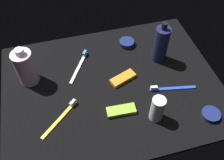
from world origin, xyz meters
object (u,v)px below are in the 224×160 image
at_px(toothbrush_yellow, 62,116).
at_px(snack_bar_lime, 121,110).
at_px(lotion_bottle, 161,44).
at_px(cream_tin_right, 127,43).
at_px(snack_bar_orange, 123,78).
at_px(cream_tin_left, 211,114).
at_px(bodywash_bottle, 26,67).
at_px(toothbrush_white, 80,65).
at_px(deodorant_stick, 157,109).
at_px(toothbrush_blue, 170,88).

relative_size(toothbrush_yellow, snack_bar_lime, 1.38).
height_order(lotion_bottle, cream_tin_right, lotion_bottle).
height_order(lotion_bottle, snack_bar_lime, lotion_bottle).
distance_m(snack_bar_orange, cream_tin_left, 0.35).
relative_size(lotion_bottle, snack_bar_orange, 1.79).
xyz_separation_m(bodywash_bottle, cream_tin_right, (0.43, 0.10, -0.06)).
xyz_separation_m(lotion_bottle, cream_tin_right, (-0.10, 0.12, -0.07)).
relative_size(lotion_bottle, snack_bar_lime, 1.79).
relative_size(toothbrush_white, snack_bar_orange, 1.54).
height_order(bodywash_bottle, snack_bar_orange, bodywash_bottle).
height_order(bodywash_bottle, cream_tin_right, bodywash_bottle).
height_order(toothbrush_white, snack_bar_orange, toothbrush_white).
relative_size(deodorant_stick, toothbrush_white, 0.66).
xyz_separation_m(toothbrush_yellow, cream_tin_right, (0.33, 0.30, 0.00)).
relative_size(toothbrush_blue, cream_tin_left, 2.71).
height_order(lotion_bottle, toothbrush_blue, lotion_bottle).
xyz_separation_m(toothbrush_white, snack_bar_lime, (0.10, -0.26, 0.00)).
bearing_deg(toothbrush_white, lotion_bottle, -7.65).
bearing_deg(toothbrush_white, snack_bar_lime, -68.25).
height_order(toothbrush_yellow, snack_bar_orange, toothbrush_yellow).
height_order(deodorant_stick, toothbrush_blue, deodorant_stick).
height_order(toothbrush_white, cream_tin_left, toothbrush_white).
relative_size(toothbrush_blue, snack_bar_orange, 1.72).
xyz_separation_m(bodywash_bottle, toothbrush_blue, (0.52, -0.19, -0.07)).
xyz_separation_m(toothbrush_yellow, toothbrush_blue, (0.42, 0.02, 0.00)).
bearing_deg(snack_bar_orange, bodywash_bottle, 144.87).
bearing_deg(toothbrush_yellow, toothbrush_blue, 2.31).
height_order(toothbrush_white, toothbrush_blue, same).
relative_size(snack_bar_orange, cream_tin_left, 1.57).
height_order(toothbrush_yellow, cream_tin_left, toothbrush_yellow).
relative_size(snack_bar_orange, snack_bar_lime, 1.00).
bearing_deg(cream_tin_right, toothbrush_blue, -72.77).
distance_m(toothbrush_yellow, cream_tin_left, 0.53).
bearing_deg(cream_tin_left, bodywash_bottle, 151.30).
bearing_deg(cream_tin_left, lotion_bottle, 103.42).
distance_m(deodorant_stick, toothbrush_white, 0.38).
distance_m(toothbrush_yellow, toothbrush_blue, 0.42).
bearing_deg(lotion_bottle, cream_tin_left, -76.58).
relative_size(deodorant_stick, cream_tin_right, 1.59).
bearing_deg(snack_bar_lime, snack_bar_orange, 73.96).
height_order(lotion_bottle, toothbrush_white, lotion_bottle).
bearing_deg(snack_bar_orange, cream_tin_left, -63.84).
bearing_deg(bodywash_bottle, toothbrush_blue, -19.77).
bearing_deg(snack_bar_lime, toothbrush_blue, 16.23).
bearing_deg(deodorant_stick, cream_tin_right, 88.06).
bearing_deg(cream_tin_left, snack_bar_orange, 136.57).
height_order(lotion_bottle, bodywash_bottle, lotion_bottle).
bearing_deg(snack_bar_lime, cream_tin_right, 72.62).
bearing_deg(toothbrush_white, toothbrush_yellow, -115.07).
distance_m(deodorant_stick, toothbrush_yellow, 0.33).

